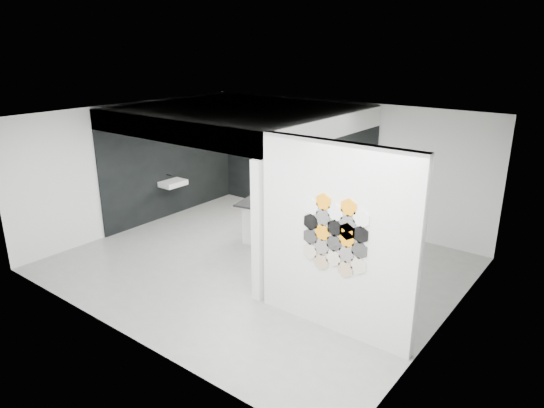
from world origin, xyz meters
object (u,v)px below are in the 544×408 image
(wall_basin, at_px, (173,183))
(bottle_dark, at_px, (284,155))
(kitchen_island, at_px, (280,225))
(stockpot, at_px, (259,151))
(glass_vase, at_px, (343,165))
(utensil_cup, at_px, (276,155))
(glass_bowl, at_px, (343,166))
(partition_panel, at_px, (336,240))
(kettle, at_px, (319,161))

(wall_basin, relative_size, bottle_dark, 3.43)
(kitchen_island, relative_size, stockpot, 8.46)
(glass_vase, distance_m, utensil_cup, 1.91)
(bottle_dark, bearing_deg, glass_vase, 0.00)
(kitchen_island, distance_m, glass_bowl, 2.13)
(partition_panel, relative_size, utensil_cup, 30.03)
(partition_panel, bearing_deg, kitchen_island, 140.99)
(kettle, bearing_deg, stockpot, -179.07)
(kettle, relative_size, bottle_dark, 1.15)
(glass_vase, distance_m, bottle_dark, 1.64)
(glass_vase, xyz_separation_m, utensil_cup, (-1.91, 0.00, -0.03))
(wall_basin, relative_size, utensil_cup, 6.43)
(kettle, bearing_deg, wall_basin, -142.20)
(kettle, xyz_separation_m, glass_vase, (0.64, 0.00, -0.01))
(glass_vase, height_order, bottle_dark, bottle_dark)
(wall_basin, bearing_deg, glass_bowl, 31.35)
(kettle, bearing_deg, kitchen_island, -80.67)
(stockpot, bearing_deg, kettle, 0.00)
(partition_panel, height_order, wall_basin, partition_panel)
(wall_basin, relative_size, kitchen_island, 0.33)
(kettle, height_order, bottle_dark, bottle_dark)
(glass_vase, bearing_deg, wall_basin, -148.65)
(kitchen_island, bearing_deg, bottle_dark, 113.05)
(stockpot, bearing_deg, bottle_dark, 0.00)
(bottle_dark, bearing_deg, wall_basin, -130.24)
(stockpot, bearing_deg, partition_panel, -40.60)
(stockpot, distance_m, utensil_cup, 0.53)
(stockpot, xyz_separation_m, glass_bowl, (2.43, 0.00, -0.04))
(stockpot, bearing_deg, kitchen_island, -42.38)
(kitchen_island, distance_m, stockpot, 2.97)
(bottle_dark, bearing_deg, kitchen_island, -55.86)
(kitchen_island, bearing_deg, wall_basin, 172.12)
(partition_panel, height_order, glass_vase, partition_panel)
(partition_panel, bearing_deg, wall_basin, 161.77)
(wall_basin, relative_size, kettle, 2.98)
(partition_panel, distance_m, utensil_cup, 5.55)
(glass_bowl, height_order, glass_vase, glass_vase)
(bottle_dark, bearing_deg, stockpot, 180.00)
(kettle, distance_m, glass_vase, 0.64)
(kettle, xyz_separation_m, glass_bowl, (0.64, 0.00, -0.03))
(stockpot, distance_m, glass_vase, 2.43)
(kitchen_island, height_order, glass_bowl, glass_bowl)
(partition_panel, distance_m, stockpot, 5.94)
(wall_basin, relative_size, glass_vase, 3.98)
(stockpot, bearing_deg, wall_basin, -114.84)
(kettle, relative_size, utensil_cup, 2.16)
(stockpot, height_order, utensil_cup, stockpot)
(partition_panel, distance_m, bottle_dark, 5.36)
(kitchen_island, bearing_deg, utensil_cup, 118.16)
(kitchen_island, height_order, utensil_cup, utensil_cup)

